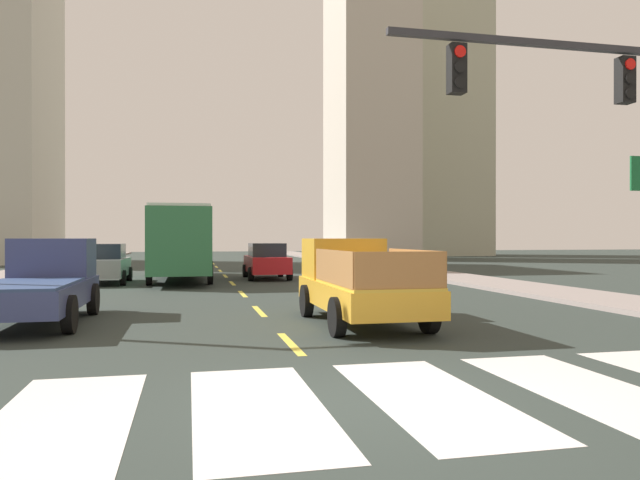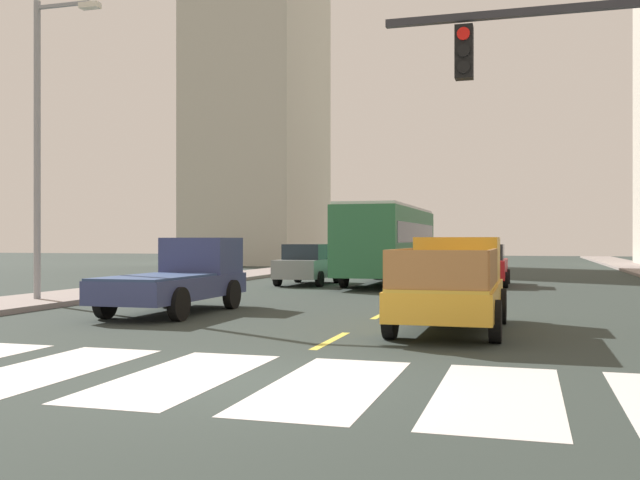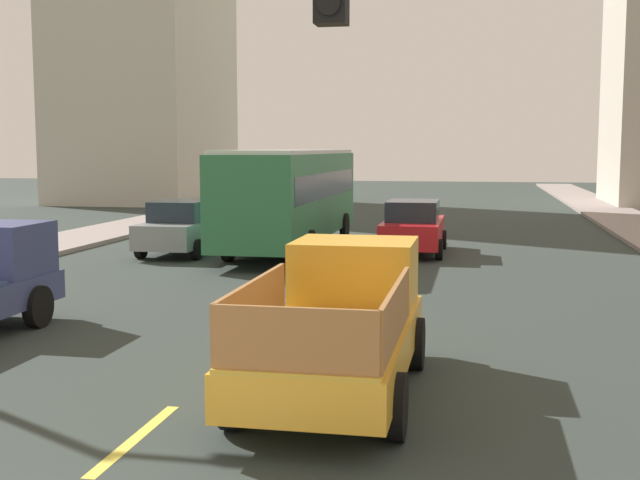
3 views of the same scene
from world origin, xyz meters
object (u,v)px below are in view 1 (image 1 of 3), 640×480
Objects in this scene: sedan_mid at (105,264)px; city_bus at (181,238)px; pickup_stakebed at (356,282)px; sedan_near_right at (267,261)px; pickup_dark at (42,282)px.

city_bus is at bearing 24.72° from sedan_mid.
pickup_stakebed is 0.48× the size of city_bus.
sedan_near_right is (4.03, -0.07, -1.09)m from city_bus.
city_bus reaches higher than pickup_dark.
pickup_stakebed is at bearing -15.01° from pickup_dark.
pickup_dark is at bearing -104.79° from city_bus.
sedan_mid is at bearing 88.58° from pickup_dark.
sedan_mid is (-7.42, 13.56, -0.08)m from pickup_stakebed.
pickup_stakebed is at bearing -90.40° from sedan_near_right.
pickup_dark is 15.10m from sedan_near_right.
pickup_stakebed reaches higher than sedan_mid.
pickup_dark is 1.18× the size of sedan_near_right.
city_bus is at bearing 75.05° from pickup_dark.
pickup_dark reaches higher than sedan_near_right.
sedan_near_right is at bearing 87.91° from pickup_stakebed.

